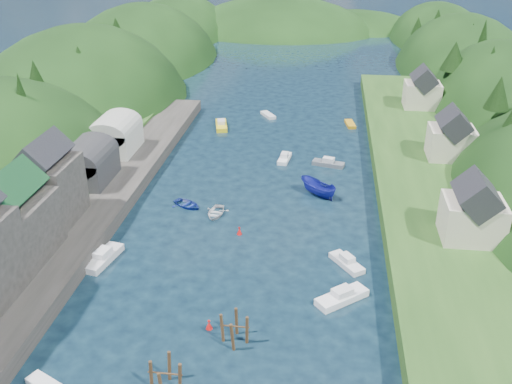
# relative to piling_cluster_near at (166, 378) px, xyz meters

# --- Properties ---
(ground) EXTENTS (600.00, 600.00, 0.00)m
(ground) POSITION_rel_piling_cluster_near_xyz_m (3.86, 54.54, -1.31)
(ground) COLOR black
(ground) RESTS_ON ground
(hillside_left) EXTENTS (44.00, 245.56, 52.00)m
(hillside_left) POSITION_rel_piling_cluster_near_xyz_m (-41.14, 79.54, -9.34)
(hillside_left) COLOR black
(hillside_left) RESTS_ON ground
(hillside_right) EXTENTS (36.00, 245.56, 48.00)m
(hillside_right) POSITION_rel_piling_cluster_near_xyz_m (48.86, 79.54, -8.73)
(hillside_right) COLOR black
(hillside_right) RESTS_ON ground
(far_hills) EXTENTS (103.00, 68.00, 44.00)m
(far_hills) POSITION_rel_piling_cluster_near_xyz_m (5.08, 178.54, -12.11)
(far_hills) COLOR black
(far_hills) RESTS_ON ground
(hill_trees) EXTENTS (92.04, 150.10, 12.41)m
(hill_trees) POSITION_rel_piling_cluster_near_xyz_m (3.91, 68.27, 9.76)
(hill_trees) COLOR black
(hill_trees) RESTS_ON ground
(quay_left) EXTENTS (12.00, 110.00, 2.00)m
(quay_left) POSITION_rel_piling_cluster_near_xyz_m (-20.14, 24.54, -0.31)
(quay_left) COLOR #2D2B28
(quay_left) RESTS_ON ground
(terrace_left_grass) EXTENTS (12.00, 110.00, 2.50)m
(terrace_left_grass) POSITION_rel_piling_cluster_near_xyz_m (-27.14, 24.54, -0.06)
(terrace_left_grass) COLOR #234719
(terrace_left_grass) RESTS_ON ground
(boat_sheds) EXTENTS (7.00, 21.00, 7.50)m
(boat_sheds) POSITION_rel_piling_cluster_near_xyz_m (-22.14, 43.54, 3.96)
(boat_sheds) COLOR #2D2D30
(boat_sheds) RESTS_ON quay_left
(terrace_right) EXTENTS (16.00, 120.00, 2.40)m
(terrace_right) POSITION_rel_piling_cluster_near_xyz_m (28.86, 44.54, -0.11)
(terrace_right) COLOR #234719
(terrace_right) RESTS_ON ground
(right_bank_cottages) EXTENTS (9.00, 59.24, 8.41)m
(right_bank_cottages) POSITION_rel_piling_cluster_near_xyz_m (31.86, 52.87, 4.53)
(right_bank_cottages) COLOR beige
(right_bank_cottages) RESTS_ON terrace_right
(piling_cluster_near) EXTENTS (3.11, 2.91, 3.76)m
(piling_cluster_near) POSITION_rel_piling_cluster_near_xyz_m (0.00, 0.00, 0.00)
(piling_cluster_near) COLOR #382314
(piling_cluster_near) RESTS_ON ground
(piling_cluster_far) EXTENTS (2.92, 2.75, 3.80)m
(piling_cluster_far) POSITION_rel_piling_cluster_near_xyz_m (5.01, 6.98, 0.02)
(piling_cluster_far) COLOR #382314
(piling_cluster_far) RESTS_ON ground
(channel_buoy_near) EXTENTS (0.70, 0.70, 1.10)m
(channel_buoy_near) POSITION_rel_piling_cluster_near_xyz_m (2.11, 8.62, -0.83)
(channel_buoy_near) COLOR red
(channel_buoy_near) RESTS_ON ground
(channel_buoy_far) EXTENTS (0.70, 0.70, 1.10)m
(channel_buoy_far) POSITION_rel_piling_cluster_near_xyz_m (2.26, 27.80, -0.83)
(channel_buoy_far) COLOR red
(channel_buoy_far) RESTS_ON ground
(moored_boats) EXTENTS (33.56, 91.49, 2.49)m
(moored_boats) POSITION_rel_piling_cluster_near_xyz_m (1.56, 26.00, -0.60)
(moored_boats) COLOR #1C239B
(moored_boats) RESTS_ON ground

